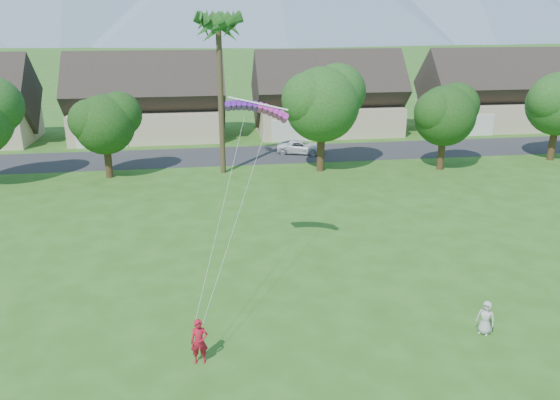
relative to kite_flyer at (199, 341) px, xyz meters
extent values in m
cube|color=#2D2D30|center=(4.04, 31.10, -0.88)|extent=(90.00, 7.00, 0.01)
imported|color=#B21427|center=(0.00, 0.00, 0.00)|extent=(0.66, 0.44, 1.78)
imported|color=#BCBBB7|center=(11.44, 0.30, -0.16)|extent=(0.83, 0.83, 1.45)
imported|color=white|center=(9.47, 31.10, -0.29)|extent=(4.74, 3.28, 1.20)
cube|color=beige|center=(-4.96, 40.10, 0.61)|extent=(15.00, 8.00, 3.00)
cube|color=#382D28|center=(-4.96, 40.10, 3.90)|extent=(15.75, 8.15, 8.15)
cube|color=silver|center=(-9.16, 36.04, 0.21)|extent=(4.80, 0.12, 2.20)
cube|color=beige|center=(14.04, 40.10, 0.61)|extent=(15.00, 8.00, 3.00)
cube|color=#382D28|center=(14.04, 40.10, 3.90)|extent=(15.75, 8.15, 8.15)
cube|color=silver|center=(9.84, 36.04, 0.21)|extent=(4.80, 0.12, 2.20)
cube|color=beige|center=(33.04, 40.10, 0.61)|extent=(15.00, 8.00, 3.00)
cube|color=#382D28|center=(33.04, 40.10, 3.90)|extent=(15.75, 8.15, 8.15)
cube|color=silver|center=(28.84, 36.04, 0.21)|extent=(4.80, 0.12, 2.20)
cylinder|color=#47301C|center=(-6.96, 25.60, 0.20)|extent=(0.56, 0.56, 2.18)
sphere|color=#214916|center=(-6.96, 25.60, 3.33)|extent=(4.62, 4.62, 4.62)
cylinder|color=#47301C|center=(10.04, 25.10, 0.52)|extent=(0.62, 0.62, 2.82)
sphere|color=#214916|center=(10.04, 25.10, 4.57)|extent=(5.98, 5.98, 5.98)
cylinder|color=#47301C|center=(20.04, 24.10, 0.26)|extent=(0.58, 0.58, 2.30)
sphere|color=#214916|center=(20.04, 24.10, 3.58)|extent=(4.90, 4.90, 4.90)
cylinder|color=#47301C|center=(31.04, 25.60, 0.39)|extent=(0.60, 0.60, 2.56)
sphere|color=#214916|center=(31.04, 25.60, 4.07)|extent=(5.44, 5.44, 5.44)
cylinder|color=#4C3D26|center=(2.04, 25.60, 5.11)|extent=(0.44, 0.44, 12.00)
sphere|color=#286021|center=(2.04, 25.60, 11.41)|extent=(3.00, 3.00, 3.00)
cube|color=#6316AC|center=(2.33, 7.51, 7.37)|extent=(1.57, 1.20, 0.50)
cube|color=#C324AB|center=(3.77, 7.51, 7.37)|extent=(1.57, 1.20, 0.50)
camera|label=1|loc=(0.46, -17.56, 11.45)|focal=35.00mm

